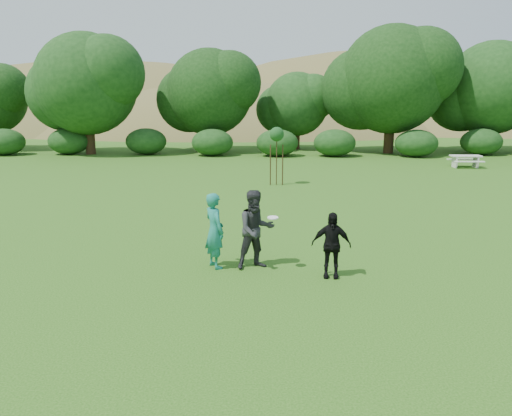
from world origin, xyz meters
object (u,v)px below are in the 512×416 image
(player_black, at_px, (331,245))
(sapling, at_px, (277,136))
(player_grey, at_px, (256,230))
(picnic_table, at_px, (466,159))
(player_teal, at_px, (215,231))

(player_black, xyz_separation_m, sapling, (-0.96, 12.96, 1.62))
(player_grey, distance_m, picnic_table, 22.71)
(player_teal, distance_m, player_black, 2.93)
(player_grey, bearing_deg, player_black, -39.67)
(player_black, height_order, picnic_table, player_black)
(player_teal, bearing_deg, picnic_table, -68.28)
(player_teal, relative_size, picnic_table, 1.07)
(player_grey, height_order, player_black, player_grey)
(player_teal, xyz_separation_m, picnic_table, (13.74, 18.78, -0.44))
(player_grey, height_order, picnic_table, player_grey)
(player_black, bearing_deg, picnic_table, 67.92)
(player_black, distance_m, picnic_table, 22.30)
(player_black, distance_m, sapling, 13.09)
(sapling, distance_m, picnic_table, 13.65)
(player_teal, relative_size, sapling, 0.67)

